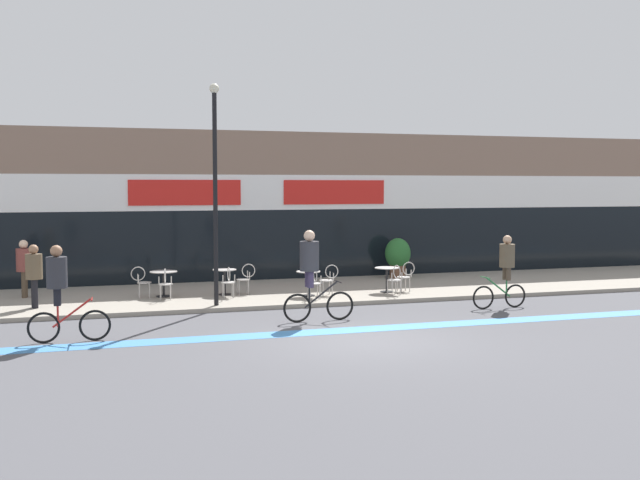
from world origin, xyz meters
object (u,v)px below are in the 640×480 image
lamp_post (215,180)px  cyclist_2 (505,266)px  cafe_chair_3_near (395,278)px  bistro_table_1 (225,277)px  bistro_table_3 (387,274)px  cafe_chair_1_side (245,277)px  bistro_table_0 (164,278)px  cyclist_0 (60,286)px  pedestrian_near_end (24,263)px  bistro_table_2 (308,278)px  cafe_chair_2_near (314,281)px  cyclist_1 (312,268)px  cafe_chair_2_side (329,278)px  cafe_chair_0_near (165,282)px  cafe_chair_0_side (142,280)px  planter_pot (398,256)px  cafe_chair_1_near (228,280)px  cafe_chair_3_side (406,274)px  pedestrian_far_end (34,270)px

lamp_post → cyclist_2: (7.58, -2.07, -2.34)m
cafe_chair_3_near → bistro_table_1: bearing=65.0°
bistro_table_3 → cafe_chair_1_side: bearing=167.7°
cafe_chair_3_near → bistro_table_0: bearing=68.3°
cyclist_0 → pedestrian_near_end: 6.42m
bistro_table_0 → cafe_chair_1_side: cafe_chair_1_side is taller
bistro_table_2 → cafe_chair_2_near: 0.63m
cafe_chair_2_near → cyclist_1: 2.99m
cyclist_1 → cafe_chair_2_side: bearing=64.1°
cafe_chair_1_side → cafe_chair_3_near: 4.46m
bistro_table_3 → cafe_chair_0_near: cafe_chair_0_near is taller
cafe_chair_0_side → cyclist_1: 5.93m
planter_pot → cafe_chair_1_side: bearing=-158.6°
cafe_chair_2_side → cafe_chair_1_near: bearing=-5.9°
cafe_chair_0_side → pedestrian_near_end: bearing=163.2°
bistro_table_3 → cafe_chair_3_side: (0.63, 0.00, -0.02)m
bistro_table_2 → bistro_table_3: size_ratio=0.97×
cafe_chair_2_near → pedestrian_near_end: 8.40m
bistro_table_0 → cyclist_0: size_ratio=0.38×
cafe_chair_0_side → cafe_chair_2_side: size_ratio=1.00×
cafe_chair_1_near → bistro_table_2: bearing=-97.0°
bistro_table_3 → cyclist_2: size_ratio=0.38×
bistro_table_1 → cyclist_2: 8.08m
bistro_table_3 → cyclist_0: (-9.23, -4.21, 0.55)m
cyclist_2 → cafe_chair_1_side: bearing=-33.0°
cafe_chair_0_side → bistro_table_3: bearing=-7.6°
cafe_chair_2_side → planter_pot: (3.61, 3.29, 0.25)m
bistro_table_0 → cafe_chair_2_near: cafe_chair_2_near is taller
bistro_table_2 → lamp_post: size_ratio=0.12×
bistro_table_2 → cafe_chair_3_side: (3.13, 0.06, -0.01)m
cafe_chair_1_near → cyclist_1: cyclist_1 is taller
bistro_table_0 → cafe_chair_2_side: (4.69, -1.12, -0.02)m
pedestrian_near_end → cafe_chair_1_side: bearing=173.5°
cyclist_0 → pedestrian_near_end: (-1.19, 6.31, -0.10)m
cafe_chair_1_side → pedestrian_far_end: 5.93m
cafe_chair_0_side → planter_pot: 9.19m
bistro_table_2 → planter_pot: planter_pot is taller
cafe_chair_0_side → cyclist_2: size_ratio=0.45×
cafe_chair_1_side → cafe_chair_3_near: (4.19, -1.53, 0.00)m
bistro_table_1 → lamp_post: lamp_post is taller
bistro_table_0 → cafe_chair_2_near: size_ratio=0.88×
lamp_post → cyclist_0: 5.54m
planter_pot → cyclist_0: cyclist_0 is taller
cafe_chair_1_near → pedestrian_near_end: (-5.62, 1.82, 0.47)m
cafe_chair_1_side → cafe_chair_2_side: (2.30, -0.96, 0.00)m
cafe_chair_1_near → cyclist_0: cyclist_0 is taller
planter_pot → bistro_table_1: bearing=-160.5°
cafe_chair_3_side → bistro_table_1: bearing=-12.1°
bistro_table_1 → planter_pot: 6.95m
cafe_chair_1_side → cafe_chair_2_side: size_ratio=1.00×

